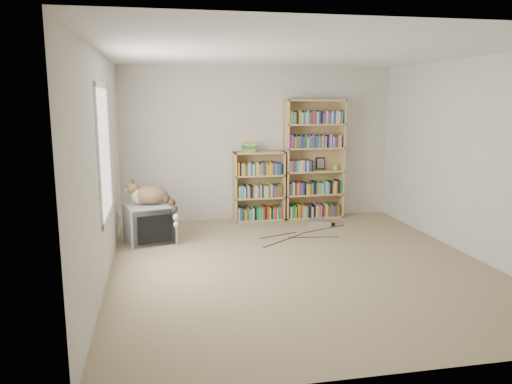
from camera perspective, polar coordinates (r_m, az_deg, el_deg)
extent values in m
cube|color=tan|center=(6.15, 5.04, -8.27)|extent=(4.50, 5.00, 0.01)
cube|color=silver|center=(8.28, 0.36, 5.51)|extent=(4.50, 0.02, 2.50)
cube|color=silver|center=(3.57, 16.57, -1.71)|extent=(4.50, 0.02, 2.50)
cube|color=silver|center=(5.67, -17.19, 2.67)|extent=(0.02, 5.00, 2.50)
cube|color=silver|center=(6.85, 23.65, 3.55)|extent=(0.02, 5.00, 2.50)
cube|color=white|center=(5.85, 5.45, 15.61)|extent=(4.50, 5.00, 0.02)
cube|color=white|center=(5.84, -16.96, 4.40)|extent=(0.02, 1.22, 1.52)
cube|color=#9D9D9F|center=(7.11, -12.08, -3.58)|extent=(0.75, 0.71, 0.55)
cube|color=black|center=(6.85, -11.55, -4.08)|extent=(0.57, 0.17, 0.50)
cube|color=black|center=(6.84, -11.50, -4.21)|extent=(0.45, 0.13, 0.38)
cube|color=black|center=(7.23, -12.31, -3.44)|extent=(0.44, 0.40, 0.33)
ellipsoid|color=#362716|center=(7.04, -12.00, -0.34)|extent=(0.49, 0.32, 0.27)
ellipsoid|color=#362716|center=(7.04, -10.98, -0.39)|extent=(0.22, 0.24, 0.20)
ellipsoid|color=#C6B68F|center=(7.03, -13.31, -0.50)|extent=(0.19, 0.19, 0.22)
ellipsoid|color=#362716|center=(7.02, -13.95, 0.50)|extent=(0.17, 0.16, 0.16)
sphere|color=beige|center=(7.03, -14.47, 0.29)|extent=(0.07, 0.07, 0.07)
cone|color=black|center=(6.98, -13.95, 1.07)|extent=(0.06, 0.08, 0.08)
cone|color=black|center=(7.07, -13.91, 1.19)|extent=(0.06, 0.08, 0.08)
cube|color=tan|center=(8.25, 3.48, 3.64)|extent=(0.03, 0.30, 1.98)
cube|color=tan|center=(8.54, 9.76, 3.74)|extent=(0.02, 0.30, 1.98)
cube|color=tan|center=(8.52, 6.39, 3.81)|extent=(0.99, 0.03, 1.98)
cube|color=tan|center=(8.33, 6.82, 10.37)|extent=(0.99, 0.30, 0.02)
cube|color=tan|center=(8.56, 6.53, -2.80)|extent=(0.99, 0.30, 0.03)
cube|color=tan|center=(8.48, 6.59, -0.23)|extent=(0.99, 0.30, 0.03)
cube|color=tan|center=(8.41, 6.65, 2.38)|extent=(0.99, 0.30, 0.02)
cube|color=tan|center=(8.36, 6.70, 5.02)|extent=(0.99, 0.30, 0.02)
cube|color=tan|center=(8.34, 6.76, 7.69)|extent=(0.99, 0.30, 0.02)
cube|color=red|center=(8.53, 6.55, -2.10)|extent=(0.91, 0.24, 0.19)
cube|color=#173696|center=(8.46, 6.61, 0.48)|extent=(0.91, 0.24, 0.19)
cube|color=#167E35|center=(8.40, 6.66, 3.10)|extent=(0.91, 0.24, 0.19)
cube|color=beige|center=(8.36, 6.72, 5.76)|extent=(0.91, 0.24, 0.19)
cube|color=black|center=(8.33, 6.78, 8.43)|extent=(0.91, 0.24, 0.19)
cube|color=tan|center=(8.14, -2.42, 0.57)|extent=(0.03, 0.30, 1.14)
cube|color=tan|center=(8.30, 3.06, 0.75)|extent=(0.03, 0.30, 1.14)
cube|color=tan|center=(8.34, 0.16, 0.82)|extent=(0.83, 0.03, 1.14)
cube|color=tan|center=(8.13, 0.35, 4.52)|extent=(0.83, 0.30, 0.02)
cube|color=tan|center=(8.32, 0.34, -3.11)|extent=(0.83, 0.30, 0.03)
cube|color=tan|center=(8.24, 0.35, -0.61)|extent=(0.83, 0.30, 0.03)
cube|color=tan|center=(8.18, 0.35, 1.94)|extent=(0.83, 0.30, 0.02)
cube|color=red|center=(8.30, 0.34, -2.39)|extent=(0.75, 0.24, 0.19)
cube|color=#173696|center=(8.22, 0.35, 0.13)|extent=(0.75, 0.24, 0.19)
cube|color=#167E35|center=(8.17, 0.35, 2.69)|extent=(0.75, 0.24, 0.19)
cube|color=red|center=(8.11, -0.78, 5.10)|extent=(0.21, 0.27, 0.14)
cylinder|color=#80C638|center=(8.52, 9.07, 2.83)|extent=(0.08, 0.08, 0.09)
cube|color=black|center=(8.53, 7.38, 3.26)|extent=(0.15, 0.05, 0.21)
cube|color=#B3B4B9|center=(8.05, 7.36, -3.47)|extent=(0.42, 0.37, 0.08)
cube|color=silver|center=(7.46, -15.43, -2.69)|extent=(0.01, 0.08, 0.13)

